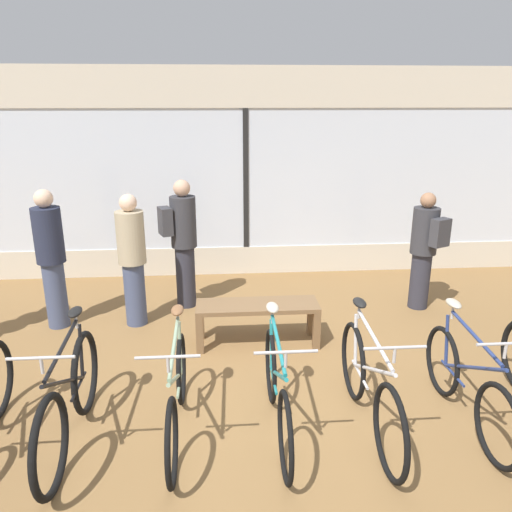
% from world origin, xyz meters
% --- Properties ---
extents(ground_plane, '(24.00, 24.00, 0.00)m').
position_xyz_m(ground_plane, '(0.00, 0.00, 0.00)').
color(ground_plane, olive).
extents(shop_back_wall, '(12.00, 0.08, 3.20)m').
position_xyz_m(shop_back_wall, '(0.00, 3.69, 1.64)').
color(shop_back_wall, beige).
rests_on(shop_back_wall, ground_plane).
extents(bicycle_left, '(0.46, 1.75, 1.06)m').
position_xyz_m(bicycle_left, '(-1.67, -0.44, 0.40)').
color(bicycle_left, black).
rests_on(bicycle_left, ground_plane).
extents(bicycle_center_left, '(0.46, 1.71, 1.01)m').
position_xyz_m(bicycle_center_left, '(-0.81, -0.38, 0.38)').
color(bicycle_center_left, black).
rests_on(bicycle_center_left, ground_plane).
extents(bicycle_center, '(0.46, 1.72, 1.03)m').
position_xyz_m(bicycle_center, '(0.02, -0.41, 0.39)').
color(bicycle_center, black).
rests_on(bicycle_center, ground_plane).
extents(bicycle_center_right, '(0.46, 1.79, 1.05)m').
position_xyz_m(bicycle_center_right, '(0.81, -0.43, 0.40)').
color(bicycle_center_right, black).
rests_on(bicycle_center_right, ground_plane).
extents(bicycle_right, '(0.46, 1.66, 1.02)m').
position_xyz_m(bicycle_right, '(1.68, -0.41, 0.38)').
color(bicycle_right, black).
rests_on(bicycle_right, ground_plane).
extents(display_bench, '(1.40, 0.44, 0.50)m').
position_xyz_m(display_bench, '(-0.01, 1.21, 0.41)').
color(display_bench, brown).
rests_on(display_bench, ground_plane).
extents(customer_near_rack, '(0.48, 0.48, 1.73)m').
position_xyz_m(customer_near_rack, '(-2.47, 1.87, 0.91)').
color(customer_near_rack, '#424C6B').
rests_on(customer_near_rack, ground_plane).
extents(customer_by_window, '(0.47, 0.56, 1.59)m').
position_xyz_m(customer_by_window, '(2.27, 2.08, 0.85)').
color(customer_by_window, '#2D2D38').
rests_on(customer_by_window, ground_plane).
extents(customer_mid_floor, '(0.55, 0.45, 1.74)m').
position_xyz_m(customer_mid_floor, '(-0.92, 2.39, 0.94)').
color(customer_mid_floor, '#2D2D38').
rests_on(customer_mid_floor, ground_plane).
extents(customer_near_bench, '(0.48, 0.48, 1.67)m').
position_xyz_m(customer_near_bench, '(-1.50, 1.86, 0.87)').
color(customer_near_bench, '#424C6B').
rests_on(customer_near_bench, ground_plane).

